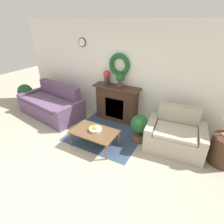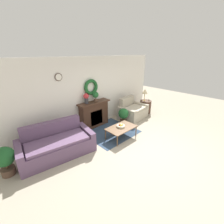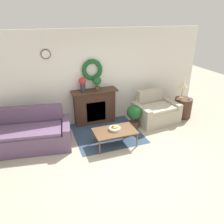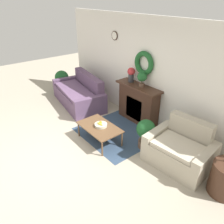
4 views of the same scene
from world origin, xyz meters
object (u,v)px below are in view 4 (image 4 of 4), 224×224
object	(u,v)px
loveseat_right	(180,150)
fruit_bowl	(101,125)
potted_plant_floor_by_loveseat	(146,132)
coffee_table	(99,128)
vase_on_mantel_left	(131,74)
couch_left	(79,94)
potted_plant_on_mantel	(142,78)
potted_plant_floor_by_couch	(62,79)
fireplace	(138,103)

from	to	relation	value
loveseat_right	fruit_bowl	size ratio (longest dim) A/B	4.57
loveseat_right	potted_plant_floor_by_loveseat	distance (m)	0.83
fruit_bowl	loveseat_right	bearing A→B (deg)	26.13
coffee_table	potted_plant_floor_by_loveseat	world-z (taller)	potted_plant_floor_by_loveseat
fruit_bowl	vase_on_mantel_left	distance (m)	1.64
couch_left	potted_plant_floor_by_loveseat	distance (m)	2.87
potted_plant_on_mantel	potted_plant_floor_by_couch	bearing A→B (deg)	-169.25
vase_on_mantel_left	potted_plant_on_mantel	distance (m)	0.41
coffee_table	loveseat_right	bearing A→B (deg)	27.08
vase_on_mantel_left	potted_plant_floor_by_couch	size ratio (longest dim) A/B	0.51
loveseat_right	potted_plant_on_mantel	distance (m)	2.00
vase_on_mantel_left	potted_plant_floor_by_couch	bearing A→B (deg)	-167.35
couch_left	loveseat_right	size ratio (longest dim) A/B	1.63
potted_plant_on_mantel	couch_left	bearing A→B (deg)	-161.45
coffee_table	potted_plant_floor_by_loveseat	bearing A→B (deg)	38.41
fireplace	potted_plant_floor_by_loveseat	xyz separation A→B (m)	(0.96, -0.71, -0.11)
coffee_table	vase_on_mantel_left	distance (m)	1.71
fruit_bowl	potted_plant_on_mantel	bearing A→B (deg)	91.75
loveseat_right	potted_plant_floor_by_couch	world-z (taller)	loveseat_right
loveseat_right	fruit_bowl	distance (m)	1.82
fruit_bowl	couch_left	bearing A→B (deg)	162.27
fireplace	couch_left	xyz separation A→B (m)	(-1.90, -0.68, -0.20)
fruit_bowl	potted_plant_floor_by_loveseat	xyz separation A→B (m)	(0.83, 0.63, -0.02)
couch_left	fruit_bowl	bearing A→B (deg)	-8.86
loveseat_right	couch_left	bearing A→B (deg)	176.53
vase_on_mantel_left	potted_plant_floor_by_couch	world-z (taller)	vase_on_mantel_left
vase_on_mantel_left	potted_plant_floor_by_loveseat	world-z (taller)	vase_on_mantel_left
fruit_bowl	potted_plant_floor_by_couch	size ratio (longest dim) A/B	0.38
coffee_table	potted_plant_floor_by_loveseat	xyz separation A→B (m)	(0.84, 0.66, 0.05)
fruit_bowl	potted_plant_on_mantel	distance (m)	1.57
couch_left	loveseat_right	world-z (taller)	loveseat_right
fireplace	potted_plant_floor_by_couch	bearing A→B (deg)	-168.69
coffee_table	potted_plant_floor_by_couch	distance (m)	3.37
fruit_bowl	potted_plant_floor_by_couch	world-z (taller)	potted_plant_floor_by_couch
potted_plant_on_mantel	loveseat_right	bearing A→B (deg)	-17.29
potted_plant_floor_by_couch	fruit_bowl	bearing A→B (deg)	-12.09
potted_plant_on_mantel	fruit_bowl	bearing A→B (deg)	-88.25
potted_plant_floor_by_couch	potted_plant_floor_by_loveseat	xyz separation A→B (m)	(4.12, -0.08, -0.04)
vase_on_mantel_left	potted_plant_on_mantel	size ratio (longest dim) A/B	1.01
couch_left	fruit_bowl	world-z (taller)	couch_left
loveseat_right	potted_plant_floor_by_loveseat	xyz separation A→B (m)	(-0.80, -0.17, 0.10)
couch_left	vase_on_mantel_left	distance (m)	1.97
vase_on_mantel_left	couch_left	bearing A→B (deg)	-156.45
fruit_bowl	vase_on_mantel_left	size ratio (longest dim) A/B	0.75
potted_plant_on_mantel	potted_plant_floor_by_loveseat	bearing A→B (deg)	-38.56
couch_left	potted_plant_floor_by_couch	xyz separation A→B (m)	(-1.25, 0.05, 0.14)
potted_plant_floor_by_loveseat	loveseat_right	bearing A→B (deg)	12.24
vase_on_mantel_left	potted_plant_floor_by_couch	distance (m)	3.02
coffee_table	fireplace	bearing A→B (deg)	95.25
loveseat_right	vase_on_mantel_left	distance (m)	2.35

